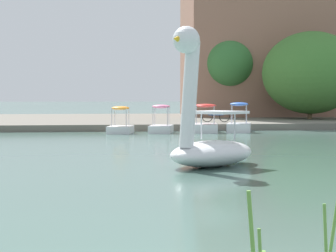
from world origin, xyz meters
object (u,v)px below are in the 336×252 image
(bicycle_parked, at_px, (216,117))
(pedal_boat_red, at_px, (205,124))
(swan_boat, at_px, (208,136))
(pedal_boat_pink, at_px, (161,125))
(tree_willow_near_path, at_px, (310,73))
(pedal_boat_orange, at_px, (120,125))
(pedal_boat_blue, at_px, (239,124))
(tree_broadleaf_left, at_px, (228,64))

(bicycle_parked, bearing_deg, pedal_boat_red, -109.77)
(swan_boat, height_order, pedal_boat_pink, swan_boat)
(swan_boat, bearing_deg, tree_willow_near_path, 63.48)
(pedal_boat_orange, relative_size, pedal_boat_pink, 1.03)
(pedal_boat_blue, bearing_deg, pedal_boat_red, -179.76)
(swan_boat, bearing_deg, pedal_boat_pink, 87.98)
(swan_boat, bearing_deg, pedal_boat_blue, 72.94)
(swan_boat, bearing_deg, bicycle_parked, 77.44)
(pedal_boat_orange, distance_m, tree_willow_near_path, 16.27)
(pedal_boat_red, height_order, tree_willow_near_path, tree_willow_near_path)
(pedal_boat_red, bearing_deg, pedal_boat_blue, 0.24)
(pedal_boat_orange, distance_m, bicycle_parked, 7.42)
(pedal_boat_red, relative_size, bicycle_parked, 1.52)
(pedal_boat_red, height_order, tree_broadleaf_left, tree_broadleaf_left)
(tree_broadleaf_left, bearing_deg, pedal_boat_pink, -117.24)
(pedal_boat_orange, distance_m, pedal_boat_pink, 2.19)
(tree_willow_near_path, bearing_deg, tree_broadleaf_left, 135.66)
(tree_broadleaf_left, relative_size, bicycle_parked, 3.50)
(swan_boat, relative_size, bicycle_parked, 2.24)
(pedal_boat_pink, distance_m, bicycle_parked, 5.74)
(pedal_boat_red, bearing_deg, tree_broadleaf_left, 71.76)
(pedal_boat_blue, height_order, tree_broadleaf_left, tree_broadleaf_left)
(tree_willow_near_path, height_order, bicycle_parked, tree_willow_near_path)
(pedal_boat_red, bearing_deg, pedal_boat_pink, -174.93)
(pedal_boat_blue, distance_m, tree_willow_near_path, 11.16)
(swan_boat, distance_m, tree_willow_near_path, 27.02)
(pedal_boat_red, relative_size, tree_broadleaf_left, 0.43)
(pedal_boat_red, distance_m, pedal_boat_blue, 1.90)
(swan_boat, height_order, tree_broadleaf_left, tree_broadleaf_left)
(swan_boat, xyz_separation_m, bicycle_parked, (4.46, 20.00, -0.15))
(bicycle_parked, bearing_deg, tree_broadleaf_left, 72.47)
(bicycle_parked, bearing_deg, pedal_boat_pink, -132.87)
(pedal_boat_red, distance_m, tree_willow_near_path, 12.45)
(pedal_boat_orange, distance_m, pedal_boat_red, 4.66)
(pedal_boat_red, distance_m, tree_broadleaf_left, 13.96)
(pedal_boat_pink, distance_m, tree_broadleaf_left, 15.09)
(swan_boat, height_order, bicycle_parked, swan_boat)
(pedal_boat_blue, relative_size, tree_willow_near_path, 0.27)
(pedal_boat_pink, bearing_deg, pedal_boat_red, 5.07)
(pedal_boat_orange, bearing_deg, swan_boat, -84.09)
(pedal_boat_blue, bearing_deg, tree_broadleaf_left, 79.77)
(pedal_boat_orange, xyz_separation_m, bicycle_parked, (6.09, 4.23, 0.28))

